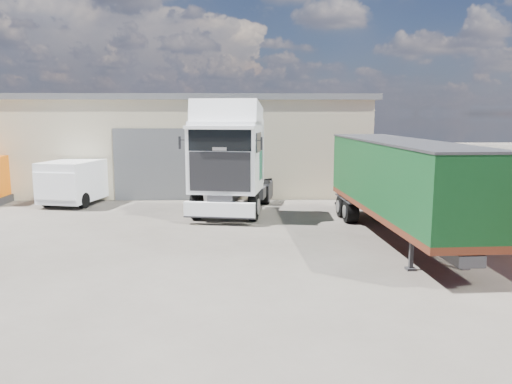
{
  "coord_description": "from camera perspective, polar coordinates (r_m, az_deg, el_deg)",
  "views": [
    {
      "loc": [
        2.51,
        -14.96,
        4.31
      ],
      "look_at": [
        2.93,
        3.0,
        1.49
      ],
      "focal_mm": 35.0,
      "sensor_mm": 36.0,
      "label": 1
    }
  ],
  "objects": [
    {
      "name": "ground",
      "position": [
        15.77,
        -10.52,
        -7.1
      ],
      "size": [
        120.0,
        120.0,
        0.0
      ],
      "primitive_type": "plane",
      "color": "black",
      "rests_on": "ground"
    },
    {
      "name": "panel_van",
      "position": [
        26.02,
        -19.27,
        1.3
      ],
      "size": [
        3.14,
        5.47,
        2.1
      ],
      "rotation": [
        0.0,
        0.0,
        -0.21
      ],
      "color": "black",
      "rests_on": "ground"
    },
    {
      "name": "brick_boundary_wall",
      "position": [
        23.01,
        21.67,
        0.64
      ],
      "size": [
        0.35,
        26.0,
        2.5
      ],
      "primitive_type": "cube",
      "color": "maroon",
      "rests_on": "ground"
    },
    {
      "name": "tractor_unit",
      "position": [
        21.57,
        -2.91,
        2.93
      ],
      "size": [
        3.93,
        7.67,
        4.91
      ],
      "rotation": [
        0.0,
        0.0,
        -0.17
      ],
      "color": "black",
      "rests_on": "ground"
    },
    {
      "name": "warehouse",
      "position": [
        32.14,
        -16.77,
        5.61
      ],
      "size": [
        30.6,
        12.6,
        5.42
      ],
      "color": "beige",
      "rests_on": "ground"
    },
    {
      "name": "box_trailer",
      "position": [
        17.64,
        15.95,
        1.36
      ],
      "size": [
        2.69,
        10.44,
        3.44
      ],
      "rotation": [
        0.0,
        0.0,
        0.05
      ],
      "color": "#2D2D30",
      "rests_on": "ground"
    }
  ]
}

